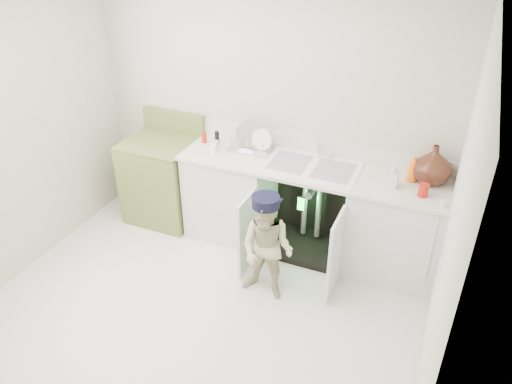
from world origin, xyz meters
TOP-DOWN VIEW (x-y plane):
  - ground at (0.00, 0.00)m, footprint 3.50×3.50m
  - room_shell at (0.00, 0.00)m, footprint 6.00×5.50m
  - counter_run at (0.58, 1.21)m, footprint 2.44×1.02m
  - avocado_stove at (-1.02, 1.18)m, footprint 0.70×0.65m
  - repair_worker at (0.44, 0.45)m, footprint 0.49×0.62m

SIDE VIEW (x-z plane):
  - ground at x=0.00m, z-range 0.00..0.00m
  - avocado_stove at x=-1.02m, z-range -0.09..0.99m
  - counter_run at x=0.58m, z-range -0.14..1.10m
  - repair_worker at x=0.44m, z-range 0.00..0.98m
  - room_shell at x=0.00m, z-range 0.62..1.88m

